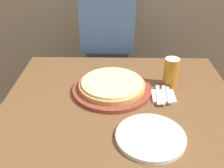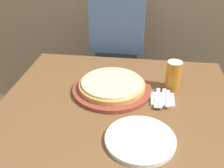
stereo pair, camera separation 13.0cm
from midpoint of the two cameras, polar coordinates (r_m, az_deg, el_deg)
name	(u,v)px [view 1 (the left image)]	position (r m, az deg, el deg)	size (l,w,h in m)	color
dining_table	(119,154)	(1.50, -0.95, -15.19)	(1.11, 0.94, 0.74)	brown
pizza_on_board	(112,87)	(1.31, -2.84, -0.65)	(0.40, 0.40, 0.06)	brown
beer_glass	(171,71)	(1.35, 10.11, 2.74)	(0.08, 0.08, 0.15)	#B7701E
dinner_plate	(151,137)	(1.04, 4.80, -11.50)	(0.27, 0.27, 0.02)	silver
napkin_stack	(163,96)	(1.28, 8.25, -2.74)	(0.11, 0.11, 0.01)	white
fork	(158,95)	(1.27, 7.16, -2.41)	(0.03, 0.17, 0.00)	silver
dinner_knife	(163,95)	(1.28, 8.28, -2.42)	(0.04, 0.17, 0.00)	silver
spoon	(169,95)	(1.28, 9.39, -2.42)	(0.03, 0.15, 0.00)	silver
diner_person	(108,58)	(1.90, -2.88, 5.68)	(0.36, 0.20, 1.31)	#33333D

